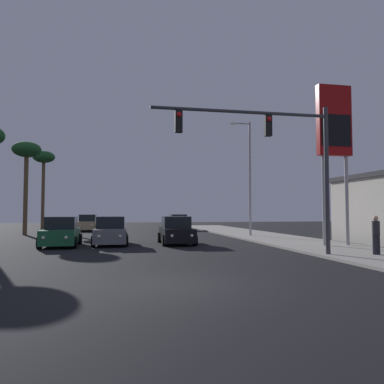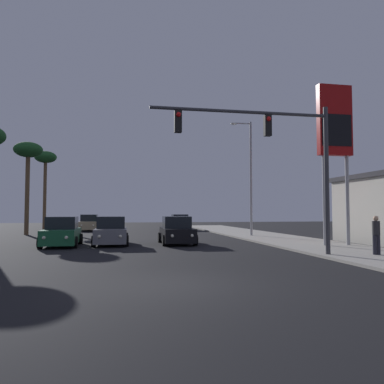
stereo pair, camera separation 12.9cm
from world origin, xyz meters
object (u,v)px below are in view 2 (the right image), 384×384
pedestrian_on_sidewalk (376,233)px  gas_station_sign (335,129)px  car_blue (180,223)px  car_tan (89,223)px  car_black (177,231)px  palm_tree_far (45,161)px  car_grey (111,232)px  street_lamp (249,172)px  traffic_light_mast (278,147)px  palm_tree_mid (28,154)px  car_green (62,233)px

pedestrian_on_sidewalk → gas_station_sign: bearing=78.7°
car_blue → car_tan: size_ratio=1.00×
car_blue → car_black: (-2.87, -17.53, 0.00)m
car_blue → gas_station_sign: 22.82m
car_tan → palm_tree_far: (-5.19, 3.95, 6.86)m
car_grey → palm_tree_far: bearing=-69.2°
pedestrian_on_sidewalk → palm_tree_far: size_ratio=0.19×
car_black → street_lamp: bearing=-140.1°
traffic_light_mast → pedestrian_on_sidewalk: 5.68m
traffic_light_mast → palm_tree_mid: (-14.61, 19.01, 2.16)m
car_green → car_tan: bearing=-91.2°
pedestrian_on_sidewalk → palm_tree_far: 35.95m
gas_station_sign → pedestrian_on_sidewalk: gas_station_sign is taller
car_grey → traffic_light_mast: size_ratio=0.55×
car_blue → palm_tree_far: 16.66m
palm_tree_mid → car_black: bearing=-44.8°
car_black → palm_tree_far: size_ratio=0.49×
car_grey → palm_tree_mid: (-7.40, 11.12, 6.16)m
car_blue → car_black: bearing=81.4°
car_grey → palm_tree_far: 23.57m
car_tan → palm_tree_far: bearing=-36.8°
car_green → pedestrian_on_sidewalk: 16.31m
car_black → pedestrian_on_sidewalk: pedestrian_on_sidewalk is taller
gas_station_sign → pedestrian_on_sidewalk: (-0.90, -4.48, -5.58)m
car_tan → car_grey: bearing=99.5°
car_black → palm_tree_far: palm_tree_far is taller
traffic_light_mast → palm_tree_mid: 24.07m
car_grey → gas_station_sign: bearing=162.6°
car_blue → traffic_light_mast: 25.60m
car_green → street_lamp: 15.02m
car_green → traffic_light_mast: bearing=142.1°
car_black → street_lamp: (6.55, 5.27, 4.36)m
traffic_light_mast → gas_station_sign: bearing=37.4°
palm_tree_far → car_black: bearing=-60.8°
car_black → traffic_light_mast: 9.32m
pedestrian_on_sidewalk → car_black: bearing=132.2°
street_lamp → palm_tree_far: size_ratio=1.03×
car_grey → car_green: same height
traffic_light_mast → palm_tree_far: (-15.13, 29.01, 2.87)m
palm_tree_far → car_green: bearing=-76.5°
car_blue → pedestrian_on_sidewalk: size_ratio=2.59×
car_black → gas_station_sign: bearing=156.7°
palm_tree_far → street_lamp: bearing=-41.0°
car_black → gas_station_sign: 10.95m
street_lamp → palm_tree_mid: bearing=161.5°
gas_station_sign → palm_tree_far: 32.26m
pedestrian_on_sidewalk → car_grey: bearing=143.7°
gas_station_sign → pedestrian_on_sidewalk: size_ratio=5.39×
car_blue → street_lamp: size_ratio=0.48×
traffic_light_mast → pedestrian_on_sidewalk: (4.26, -0.54, -3.72)m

